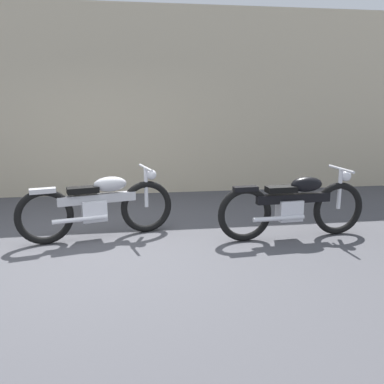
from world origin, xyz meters
The scene contains 4 objects.
ground_plane centered at (0.00, 0.00, 0.00)m, with size 40.00×40.00×0.00m, color #47474C.
building_wall centered at (0.00, 3.39, 1.74)m, with size 18.00×0.30×3.49m, color beige.
motorcycle_silver centered at (-0.02, 0.64, 0.44)m, with size 1.99×0.73×0.91m.
motorcycle_black centered at (2.50, 0.28, 0.44)m, with size 2.03×0.57×0.91m.
Camera 1 is at (0.43, -4.66, 1.76)m, focal length 38.42 mm.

